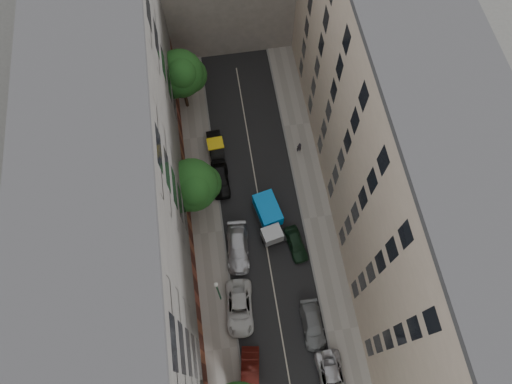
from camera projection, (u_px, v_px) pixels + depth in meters
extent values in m
plane|color=#4C4C49|center=(263.00, 225.00, 45.38)|extent=(120.00, 120.00, 0.00)
cube|color=black|center=(263.00, 225.00, 45.37)|extent=(8.00, 44.00, 0.02)
cube|color=gray|center=(208.00, 233.00, 44.97)|extent=(3.00, 44.00, 0.15)
cube|color=gray|center=(317.00, 217.00, 45.65)|extent=(3.00, 44.00, 0.15)
cube|color=#4C4846|center=(126.00, 202.00, 35.57)|extent=(8.00, 44.00, 20.00)
cube|color=#C3AE98|center=(399.00, 164.00, 36.94)|extent=(8.00, 44.00, 20.00)
cube|color=black|center=(269.00, 221.00, 45.03)|extent=(2.91, 5.25, 0.28)
cube|color=#9FA1A3|center=(272.00, 235.00, 43.57)|extent=(2.10, 1.81, 1.56)
cube|color=#0D8EFF|center=(268.00, 210.00, 44.48)|extent=(2.66, 3.65, 1.65)
cylinder|color=black|center=(263.00, 239.00, 44.38)|extent=(0.26, 0.77, 0.77)
cylinder|color=black|center=(280.00, 237.00, 44.49)|extent=(0.26, 0.77, 0.77)
cylinder|color=black|center=(258.00, 209.00, 45.68)|extent=(0.26, 0.77, 0.77)
cylinder|color=black|center=(275.00, 207.00, 45.79)|extent=(0.26, 0.77, 0.77)
imported|color=#49130E|center=(250.00, 373.00, 39.09)|extent=(2.19, 4.59, 1.45)
imported|color=silver|center=(239.00, 308.00, 41.34)|extent=(2.88, 5.45, 1.46)
imported|color=#B9B9BE|center=(238.00, 248.00, 43.63)|extent=(2.57, 5.32, 1.49)
imported|color=black|center=(220.00, 179.00, 46.66)|extent=(1.82, 4.43, 1.50)
imported|color=black|center=(216.00, 149.00, 48.15)|extent=(1.73, 4.37, 1.41)
imported|color=silver|center=(332.00, 380.00, 38.90)|extent=(2.38, 5.00, 1.38)
imported|color=slate|center=(313.00, 325.00, 40.80)|extent=(1.85, 4.50, 1.30)
imported|color=black|center=(296.00, 244.00, 43.92)|extent=(2.09, 3.95, 1.28)
cylinder|color=#382619|center=(196.00, 201.00, 45.05)|extent=(0.36, 0.36, 2.33)
cylinder|color=#382619|center=(194.00, 192.00, 43.22)|extent=(0.24, 0.24, 1.67)
sphere|color=#21531B|center=(192.00, 185.00, 41.73)|extent=(4.95, 4.95, 4.95)
sphere|color=#21531B|center=(202.00, 184.00, 42.68)|extent=(3.71, 3.71, 3.71)
sphere|color=#21531B|center=(185.00, 193.00, 41.91)|extent=(3.46, 3.46, 3.46)
sphere|color=#21531B|center=(194.00, 189.00, 40.63)|extent=(3.22, 3.22, 3.22)
cylinder|color=#382619|center=(186.00, 98.00, 49.86)|extent=(0.36, 0.36, 2.67)
cylinder|color=#382619|center=(183.00, 85.00, 47.77)|extent=(0.24, 0.24, 1.91)
sphere|color=#21531B|center=(180.00, 74.00, 46.06)|extent=(4.86, 4.86, 4.86)
sphere|color=#21531B|center=(190.00, 75.00, 47.11)|extent=(3.65, 3.65, 3.65)
sphere|color=#21531B|center=(174.00, 82.00, 46.30)|extent=(3.41, 3.41, 3.41)
sphere|color=#21531B|center=(181.00, 73.00, 44.84)|extent=(3.16, 3.16, 3.16)
cylinder|color=#1C633B|center=(219.00, 292.00, 39.66)|extent=(0.14, 0.14, 5.70)
sphere|color=silver|center=(216.00, 285.00, 36.98)|extent=(0.36, 0.36, 0.36)
imported|color=black|center=(299.00, 147.00, 47.99)|extent=(0.59, 0.42, 1.52)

